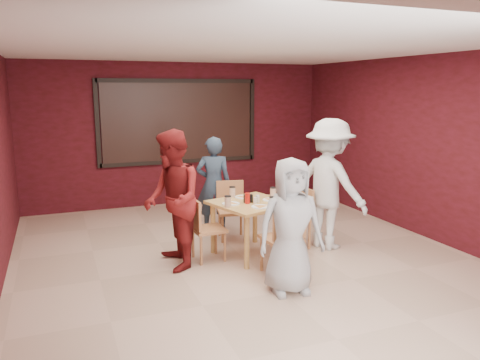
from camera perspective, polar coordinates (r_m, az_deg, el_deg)
name	(u,v)px	position (r m, az deg, el deg)	size (l,w,h in m)	color
floor	(246,259)	(6.48, 0.69, -9.63)	(7.00, 7.00, 0.00)	tan
window_blinds	(179,122)	(9.36, -7.39, 7.07)	(3.00, 0.02, 1.50)	black
dining_table	(251,209)	(6.47, 1.39, -3.50)	(1.18, 1.18, 0.91)	tan
chair_front	(284,235)	(5.80, 5.44, -6.72)	(0.46, 0.46, 0.92)	#B16B45
chair_back	(231,206)	(7.26, -1.08, -3.22)	(0.50, 0.50, 0.88)	#B16B45
chair_left	(203,226)	(6.31, -4.49, -5.57)	(0.43, 0.43, 0.86)	#B16B45
chair_right	(298,214)	(6.88, 7.05, -4.14)	(0.46, 0.46, 0.88)	#B16B45
diner_front	(291,226)	(5.29, 6.19, -5.62)	(0.76, 0.49, 1.55)	#A9A9A9
diner_back	(214,184)	(7.54, -3.24, -0.55)	(0.56, 0.37, 1.55)	#2B3A4C
diner_left	(172,200)	(6.01, -8.25, -2.44)	(0.87, 0.68, 1.80)	maroon
diner_right	(329,184)	(6.84, 10.84, -0.51)	(1.21, 0.70, 1.88)	silver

